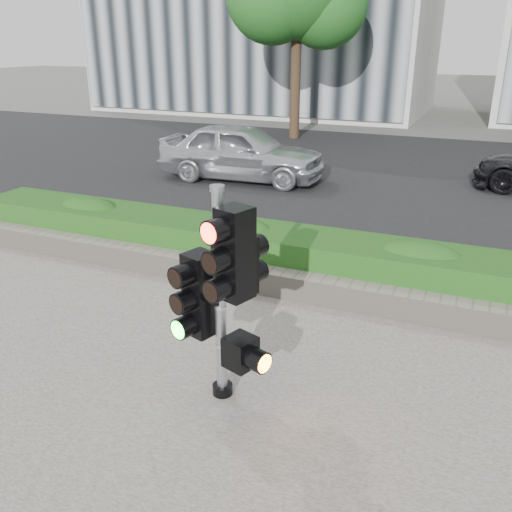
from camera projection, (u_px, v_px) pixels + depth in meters
name	position (u px, v px, depth m)	size (l,w,h in m)	color
ground	(238.00, 370.00, 5.87)	(120.00, 120.00, 0.00)	#51514C
road	(397.00, 175.00, 14.41)	(60.00, 13.00, 0.02)	black
curb	(322.00, 263.00, 8.54)	(60.00, 0.25, 0.12)	gray
stone_wall	(297.00, 286.00, 7.42)	(12.00, 0.32, 0.34)	gray
hedge	(312.00, 258.00, 7.91)	(12.00, 1.00, 0.68)	#328127
traffic_signal	(224.00, 286.00, 5.00)	(0.79, 0.65, 2.14)	black
car_silver	(242.00, 152.00, 13.60)	(1.68, 4.17, 1.42)	silver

